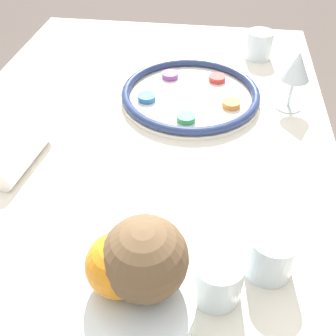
# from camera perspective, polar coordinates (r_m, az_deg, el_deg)

# --- Properties ---
(ground_plane) EXTENTS (8.00, 8.00, 0.00)m
(ground_plane) POSITION_cam_1_polar(r_m,az_deg,el_deg) (1.40, -3.76, -22.83)
(ground_plane) COLOR #564C47
(dining_table) EXTENTS (1.49, 0.87, 0.73)m
(dining_table) POSITION_cam_1_polar(r_m,az_deg,el_deg) (1.08, -4.63, -14.48)
(dining_table) COLOR silver
(dining_table) RESTS_ON ground_plane
(seder_plate) EXTENTS (0.34, 0.34, 0.03)m
(seder_plate) POSITION_cam_1_polar(r_m,az_deg,el_deg) (0.99, 3.28, 10.63)
(seder_plate) COLOR silver
(seder_plate) RESTS_ON dining_table
(wine_glass) EXTENTS (0.07, 0.07, 0.14)m
(wine_glass) POSITION_cam_1_polar(r_m,az_deg,el_deg) (0.97, 18.16, 13.58)
(wine_glass) COLOR silver
(wine_glass) RESTS_ON dining_table
(fruit_stand) EXTENTS (0.18, 0.18, 0.11)m
(fruit_stand) POSITION_cam_1_polar(r_m,az_deg,el_deg) (0.51, -6.66, -19.34)
(fruit_stand) COLOR silver
(fruit_stand) RESTS_ON dining_table
(orange_fruit) EXTENTS (0.08, 0.08, 0.08)m
(orange_fruit) POSITION_cam_1_polar(r_m,az_deg,el_deg) (0.46, -7.19, -13.78)
(orange_fruit) COLOR orange
(orange_fruit) RESTS_ON fruit_stand
(coconut) EXTENTS (0.10, 0.10, 0.10)m
(coconut) POSITION_cam_1_polar(r_m,az_deg,el_deg) (0.45, -3.39, -12.96)
(coconut) COLOR brown
(coconut) RESTS_ON fruit_stand
(napkin_roll) EXTENTS (0.17, 0.06, 0.05)m
(napkin_roll) POSITION_cam_1_polar(r_m,az_deg,el_deg) (0.84, -20.34, 1.69)
(napkin_roll) COLOR white
(napkin_roll) RESTS_ON dining_table
(cup_near) EXTENTS (0.08, 0.08, 0.08)m
(cup_near) POSITION_cam_1_polar(r_m,az_deg,el_deg) (0.59, 7.09, -15.51)
(cup_near) COLOR silver
(cup_near) RESTS_ON dining_table
(cup_mid) EXTENTS (0.08, 0.08, 0.08)m
(cup_mid) POSITION_cam_1_polar(r_m,az_deg,el_deg) (0.62, 14.66, -11.89)
(cup_mid) COLOR silver
(cup_mid) RESTS_ON dining_table
(cup_far) EXTENTS (0.08, 0.08, 0.08)m
(cup_far) POSITION_cam_1_polar(r_m,az_deg,el_deg) (1.21, 13.08, 16.99)
(cup_far) COLOR silver
(cup_far) RESTS_ON dining_table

